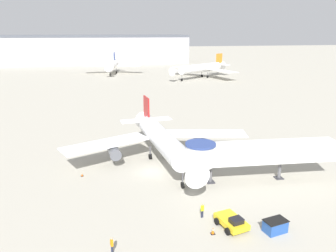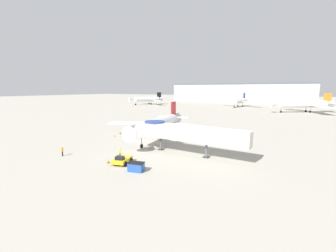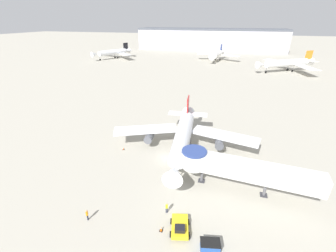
{
  "view_description": "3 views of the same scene",
  "coord_description": "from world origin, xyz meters",
  "views": [
    {
      "loc": [
        -6.47,
        -44.51,
        20.17
      ],
      "look_at": [
        3.41,
        4.73,
        5.56
      ],
      "focal_mm": 35.0,
      "sensor_mm": 36.0,
      "label": 1
    },
    {
      "loc": [
        30.15,
        -43.82,
        12.33
      ],
      "look_at": [
        7.84,
        -2.87,
        4.65
      ],
      "focal_mm": 24.0,
      "sensor_mm": 36.0,
      "label": 2
    },
    {
      "loc": [
        10.55,
        -36.22,
        25.26
      ],
      "look_at": [
        -1.23,
        3.87,
        5.22
      ],
      "focal_mm": 24.0,
      "sensor_mm": 36.0,
      "label": 3
    }
  ],
  "objects": [
    {
      "name": "terminal_building",
      "position": [
        -13.3,
        175.0,
        8.88
      ],
      "size": [
        124.29,
        25.27,
        17.73
      ],
      "color": "#A8A8B2",
      "rests_on": "ground_plane"
    },
    {
      "name": "ground_crew_marshaller",
      "position": [
        3.67,
        -13.45,
        1.02
      ],
      "size": [
        0.38,
        0.28,
        1.76
      ],
      "rotation": [
        0.0,
        0.0,
        0.28
      ],
      "color": "#1E2338",
      "rests_on": "ground_plane"
    },
    {
      "name": "background_jet_orange_tail",
      "position": [
        36.79,
        95.47,
        4.46
      ],
      "size": [
        31.92,
        30.76,
        10.15
      ],
      "rotation": [
        0.0,
        0.0,
        -0.98
      ],
      "color": "white",
      "rests_on": "ground_plane"
    },
    {
      "name": "main_airplane",
      "position": [
        2.11,
        3.63,
        3.75
      ],
      "size": [
        31.13,
        26.72,
        8.82
      ],
      "rotation": [
        0.0,
        0.0,
        0.11
      ],
      "color": "silver",
      "rests_on": "ground_plane"
    },
    {
      "name": "service_container_blue",
      "position": [
        10.31,
        -17.55,
        0.69
      ],
      "size": [
        2.67,
        2.0,
        1.37
      ],
      "rotation": [
        0.0,
        0.0,
        0.22
      ],
      "color": "#234C9E",
      "rests_on": "ground_plane"
    },
    {
      "name": "ground_plane",
      "position": [
        0.0,
        0.0,
        0.0
      ],
      "size": [
        800.0,
        800.0,
        0.0
      ],
      "primitive_type": "plane",
      "color": "#A8A393"
    },
    {
      "name": "ground_crew_wing_walker",
      "position": [
        -6.47,
        -17.76,
        1.02
      ],
      "size": [
        0.3,
        0.39,
        1.77
      ],
      "rotation": [
        0.0,
        0.0,
        5.04
      ],
      "color": "#1E2338",
      "rests_on": "ground_plane"
    },
    {
      "name": "traffic_cone_apron_front",
      "position": [
        3.85,
        -16.64,
        0.35
      ],
      "size": [
        0.45,
        0.45,
        0.74
      ],
      "color": "black",
      "rests_on": "ground_plane"
    },
    {
      "name": "background_jet_blue_tail",
      "position": [
        -1.35,
        118.69,
        4.28
      ],
      "size": [
        28.66,
        26.52,
        9.69
      ],
      "rotation": [
        0.0,
        0.0,
        -0.16
      ],
      "color": "white",
      "rests_on": "ground_plane"
    },
    {
      "name": "traffic_cone_port_wing",
      "position": [
        -10.11,
        0.41,
        0.28
      ],
      "size": [
        0.35,
        0.35,
        0.59
      ],
      "color": "black",
      "rests_on": "ground_plane"
    },
    {
      "name": "pushback_tug_yellow",
      "position": [
        6.2,
        -15.93,
        0.71
      ],
      "size": [
        3.13,
        4.1,
        1.52
      ],
      "rotation": [
        0.0,
        0.0,
        0.23
      ],
      "color": "yellow",
      "rests_on": "ground_plane"
    },
    {
      "name": "jet_bridge",
      "position": [
        13.03,
        -5.5,
        4.14
      ],
      "size": [
        21.31,
        4.66,
        5.82
      ],
      "rotation": [
        0.0,
        0.0,
        -0.07
      ],
      "color": "silver",
      "rests_on": "ground_plane"
    },
    {
      "name": "background_jet_black_tail",
      "position": [
        -71.18,
        108.27,
        4.28
      ],
      "size": [
        30.8,
        29.14,
        9.7
      ],
      "rotation": [
        0.0,
        0.0,
        -0.46
      ],
      "color": "silver",
      "rests_on": "ground_plane"
    }
  ]
}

